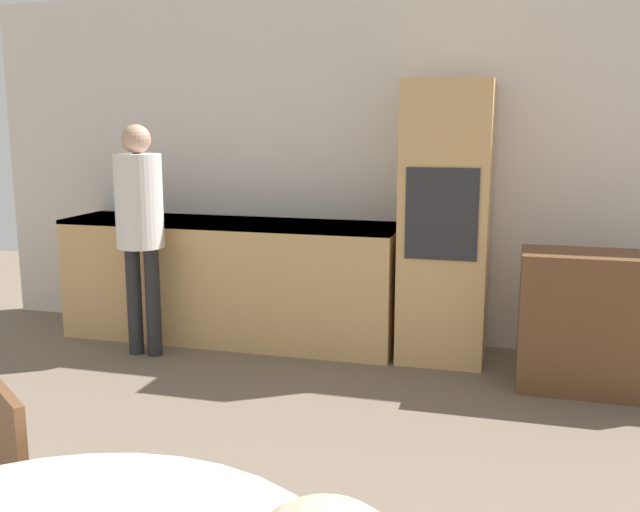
% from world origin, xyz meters
% --- Properties ---
extents(wall_back, '(6.91, 0.05, 2.60)m').
position_xyz_m(wall_back, '(0.00, 5.55, 1.30)').
color(wall_back, silver).
rests_on(wall_back, ground_plane).
extents(kitchen_counter, '(2.54, 0.60, 0.92)m').
position_xyz_m(kitchen_counter, '(-1.33, 5.20, 0.47)').
color(kitchen_counter, tan).
rests_on(kitchen_counter, ground_plane).
extents(oven_unit, '(0.59, 0.59, 1.92)m').
position_xyz_m(oven_unit, '(0.27, 5.21, 0.96)').
color(oven_unit, tan).
rests_on(oven_unit, ground_plane).
extents(sideboard, '(1.09, 0.45, 0.86)m').
position_xyz_m(sideboard, '(1.33, 4.81, 0.43)').
color(sideboard, brown).
rests_on(sideboard, ground_plane).
extents(person_standing, '(0.33, 0.33, 1.63)m').
position_xyz_m(person_standing, '(-1.78, 4.70, 1.01)').
color(person_standing, '#262628').
rests_on(person_standing, ground_plane).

